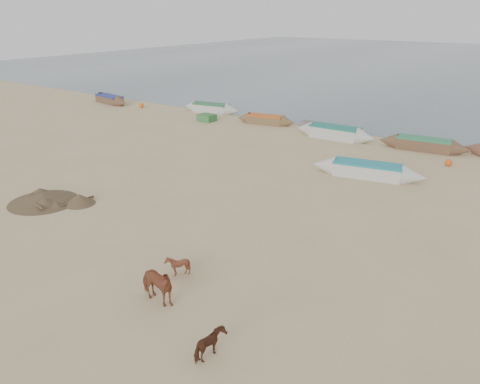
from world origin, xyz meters
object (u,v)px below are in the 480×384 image
Objects in this scene: cow_adult at (156,285)px; near_canoe at (367,170)px; calf_front at (177,265)px; calf_right at (211,345)px.

cow_adult is 0.25× the size of near_canoe.
calf_right is (3.78, -2.76, 0.02)m from calf_front.
calf_front is 14.72m from near_canoe.
cow_adult reaches higher than calf_right.
calf_right reaches higher than calf_front.
near_canoe is at bearing 161.38° from calf_front.
calf_right is (3.17, -1.05, -0.25)m from cow_adult.
calf_front is 0.13× the size of near_canoe.
cow_adult is 1.96× the size of calf_front.
cow_adult is 1.84m from calf_front.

